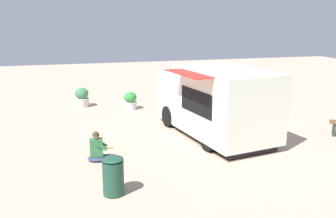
{
  "coord_description": "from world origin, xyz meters",
  "views": [
    {
      "loc": [
        -5.03,
        -12.46,
        3.95
      ],
      "look_at": [
        -1.9,
        -0.92,
        0.95
      ],
      "focal_mm": 39.46,
      "sensor_mm": 36.0,
      "label": 1
    }
  ],
  "objects_px": {
    "food_truck": "(215,103)",
    "planter_flowering_far": "(82,97)",
    "person_customer": "(98,150)",
    "trash_bin": "(113,176)",
    "planter_flowering_near": "(130,101)"
  },
  "relations": [
    {
      "from": "food_truck",
      "to": "planter_flowering_far",
      "type": "bearing_deg",
      "value": 127.64
    },
    {
      "from": "food_truck",
      "to": "person_customer",
      "type": "height_order",
      "value": "food_truck"
    },
    {
      "from": "food_truck",
      "to": "trash_bin",
      "type": "height_order",
      "value": "food_truck"
    },
    {
      "from": "food_truck",
      "to": "trash_bin",
      "type": "distance_m",
      "value": 5.21
    },
    {
      "from": "planter_flowering_far",
      "to": "trash_bin",
      "type": "bearing_deg",
      "value": -87.94
    },
    {
      "from": "food_truck",
      "to": "planter_flowering_near",
      "type": "bearing_deg",
      "value": 116.34
    },
    {
      "from": "planter_flowering_near",
      "to": "food_truck",
      "type": "bearing_deg",
      "value": -63.66
    },
    {
      "from": "food_truck",
      "to": "trash_bin",
      "type": "bearing_deg",
      "value": -138.2
    },
    {
      "from": "person_customer",
      "to": "planter_flowering_far",
      "type": "distance_m",
      "value": 6.68
    },
    {
      "from": "person_customer",
      "to": "planter_flowering_far",
      "type": "height_order",
      "value": "planter_flowering_far"
    },
    {
      "from": "food_truck",
      "to": "trash_bin",
      "type": "xyz_separation_m",
      "value": [
        -3.85,
        -3.44,
        -0.66
      ]
    },
    {
      "from": "food_truck",
      "to": "planter_flowering_far",
      "type": "relative_size",
      "value": 5.95
    },
    {
      "from": "food_truck",
      "to": "trash_bin",
      "type": "relative_size",
      "value": 5.66
    },
    {
      "from": "planter_flowering_far",
      "to": "trash_bin",
      "type": "relative_size",
      "value": 0.95
    },
    {
      "from": "planter_flowering_near",
      "to": "planter_flowering_far",
      "type": "height_order",
      "value": "planter_flowering_far"
    }
  ]
}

